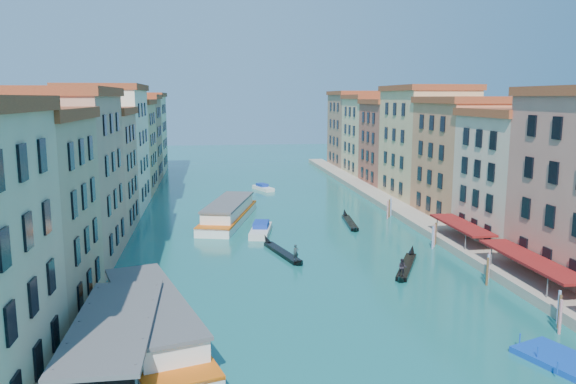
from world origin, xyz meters
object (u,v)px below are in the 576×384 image
vaporetto_far (229,212)px  gondola_right (406,265)px  blue_dock (559,359)px  vaporetto_stop (115,350)px  vaporetto_near (152,319)px  gondola_fore (282,251)px

vaporetto_far → gondola_right: 33.04m
blue_dock → gondola_right: bearing=77.6°
vaporetto_stop → vaporetto_far: 47.62m
vaporetto_far → blue_dock: bearing=-51.8°
vaporetto_near → gondola_fore: size_ratio=1.84×
gondola_right → vaporetto_near: bearing=-125.0°
gondola_right → gondola_fore: bearing=175.3°
vaporetto_stop → vaporetto_far: vaporetto_stop is taller
vaporetto_stop → vaporetto_near: bearing=68.5°
vaporetto_stop → gondola_right: 34.25m
vaporetto_near → vaporetto_far: size_ratio=1.02×
vaporetto_stop → gondola_fore: 31.21m
vaporetto_far → blue_dock: vaporetto_far is taller
vaporetto_near → gondola_right: bearing=12.1°
vaporetto_stop → blue_dock: 31.71m
vaporetto_stop → vaporetto_far: size_ratio=0.74×
vaporetto_stop → vaporetto_near: 5.46m
gondola_right → vaporetto_stop: bearing=-119.1°
vaporetto_near → vaporetto_far: 42.24m
vaporetto_stop → gondola_fore: (15.42, 27.12, -1.02)m
vaporetto_near → gondola_right: size_ratio=1.92×
vaporetto_near → blue_dock: vaporetto_near is taller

